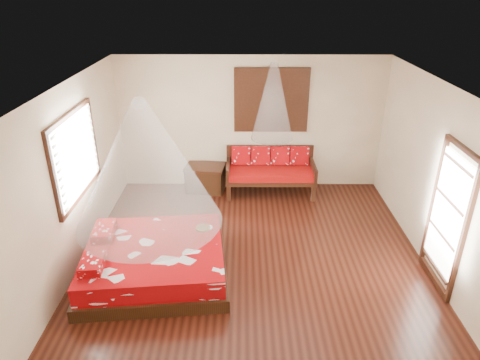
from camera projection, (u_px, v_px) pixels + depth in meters
name	position (u px, v px, depth m)	size (l,w,h in m)	color
room	(254.00, 179.00, 6.44)	(5.54, 5.54, 2.84)	black
bed	(154.00, 261.00, 6.50)	(2.32, 2.14, 0.64)	black
daybed	(270.00, 169.00, 8.97)	(1.85, 0.82, 0.96)	black
storage_chest	(206.00, 178.00, 9.14)	(0.89, 0.71, 0.56)	black
shutter_panel	(271.00, 100.00, 8.68)	(1.52, 0.06, 1.32)	black
window_left	(76.00, 155.00, 6.51)	(0.10, 1.74, 1.34)	black
glazed_door	(447.00, 219.00, 6.03)	(0.08, 1.02, 2.16)	black
wine_tray	(203.00, 226.00, 6.84)	(0.23, 0.23, 0.19)	brown
mosquito_net_main	(145.00, 164.00, 5.82)	(2.07, 2.07, 1.80)	white
mosquito_net_daybed	(273.00, 102.00, 8.22)	(0.83, 0.83, 1.50)	white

